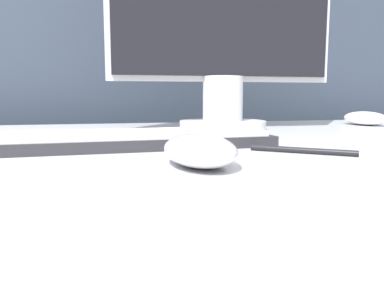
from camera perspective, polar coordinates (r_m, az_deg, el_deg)
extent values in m
cube|color=#333D4C|center=(1.19, -11.50, 3.07)|extent=(5.00, 0.03, 1.42)
ellipsoid|color=silver|center=(0.41, 1.16, -0.91)|extent=(0.08, 0.13, 0.03)
cube|color=#28282D|center=(0.56, -9.19, 0.32)|extent=(0.43, 0.14, 0.02)
cube|color=silver|center=(0.56, -9.22, 1.54)|extent=(0.40, 0.12, 0.01)
cylinder|color=silver|center=(0.85, 4.67, 2.90)|extent=(0.19, 0.19, 0.02)
cylinder|color=silver|center=(0.85, 4.71, 6.91)|extent=(0.09, 0.09, 0.10)
ellipsoid|color=white|center=(1.07, 24.87, 3.58)|extent=(0.09, 0.14, 0.04)
cylinder|color=black|center=(0.52, 16.43, -0.95)|extent=(0.12, 0.09, 0.01)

